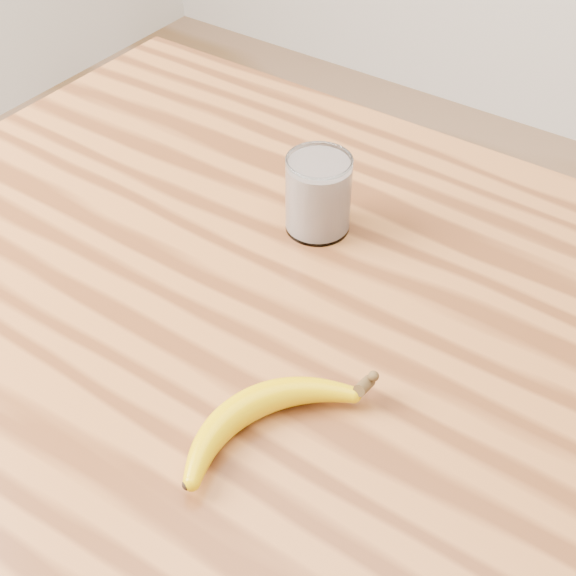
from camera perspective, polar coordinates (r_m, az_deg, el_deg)
The scene contains 3 objects.
table at distance 0.91m, azimuth 3.17°, elevation -8.92°, with size 1.20×0.80×0.90m.
smoothie_glass at distance 0.91m, azimuth 2.16°, elevation 6.65°, with size 0.07×0.07×0.09m.
banana at distance 0.73m, azimuth -2.71°, elevation -8.23°, with size 0.09×0.25×0.03m, color #CEA100, non-canonical shape.
Camera 1 is at (0.28, -0.49, 1.48)m, focal length 50.00 mm.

